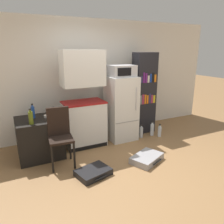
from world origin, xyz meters
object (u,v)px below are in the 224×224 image
object	(u,v)px
bookshelf	(144,94)
suitcase_small_flat	(93,172)
kitchen_hutch	(83,103)
chair	(60,132)
refrigerator	(121,108)
bowl	(48,116)
side_table	(40,138)
water_bottle_middle	(152,129)
water_bottle_back	(141,132)
water_bottle_front	(160,131)
bottle_olive_oil	(31,118)
suitcase_large_flat	(147,158)
bottle_milk_white	(53,112)
bottle_blue_soda	(33,112)
microwave	(122,71)

from	to	relation	value
bookshelf	suitcase_small_flat	world-z (taller)	bookshelf
kitchen_hutch	chair	bearing A→B (deg)	-138.55
refrigerator	bowl	world-z (taller)	refrigerator
side_table	bookshelf	bearing A→B (deg)	4.95
refrigerator	bowl	distance (m)	1.61
bookshelf	suitcase_small_flat	distance (m)	2.43
kitchen_hutch	refrigerator	size ratio (longest dim) A/B	1.39
water_bottle_middle	water_bottle_back	size ratio (longest dim) A/B	1.12
refrigerator	water_bottle_front	xyz separation A→B (m)	(0.86, -0.33, -0.58)
bowl	suitcase_small_flat	bearing A→B (deg)	-67.81
bookshelf	water_bottle_middle	distance (m)	0.87
refrigerator	bottle_olive_oil	size ratio (longest dim) A/B	5.06
suitcase_small_flat	bottle_olive_oil	bearing A→B (deg)	119.22
kitchen_hutch	bowl	distance (m)	0.76
suitcase_large_flat	suitcase_small_flat	distance (m)	1.05
side_table	bowl	xyz separation A→B (m)	(0.19, 0.04, 0.39)
bowl	bottle_olive_oil	bearing A→B (deg)	-138.89
water_bottle_front	water_bottle_middle	distance (m)	0.18
refrigerator	suitcase_small_flat	world-z (taller)	refrigerator
bowl	side_table	bearing A→B (deg)	-168.89
refrigerator	bottle_olive_oil	bearing A→B (deg)	-170.44
water_bottle_back	water_bottle_front	bearing A→B (deg)	-19.49
water_bottle_front	water_bottle_middle	bearing A→B (deg)	130.29
chair	suitcase_small_flat	size ratio (longest dim) A/B	1.69
bookshelf	chair	size ratio (longest dim) A/B	1.87
bookshelf	bottle_milk_white	distance (m)	2.18
kitchen_hutch	bottle_blue_soda	distance (m)	1.00
bottle_milk_white	bottle_olive_oil	distance (m)	0.58
water_bottle_middle	water_bottle_front	bearing A→B (deg)	-49.71
water_bottle_front	chair	bearing A→B (deg)	-174.84
water_bottle_front	water_bottle_back	world-z (taller)	water_bottle_back
bowl	bookshelf	bearing A→B (deg)	4.44
bottle_blue_soda	water_bottle_middle	distance (m)	2.70
chair	suitcase_large_flat	distance (m)	1.64
bottle_milk_white	bowl	xyz separation A→B (m)	(-0.13, -0.08, -0.05)
bookshelf	bottle_olive_oil	size ratio (longest dim) A/B	6.84
kitchen_hutch	bottle_milk_white	world-z (taller)	kitchen_hutch
bookshelf	bottle_olive_oil	world-z (taller)	bookshelf
bookshelf	bowl	xyz separation A→B (m)	(-2.30, -0.18, -0.19)
water_bottle_front	water_bottle_middle	xyz separation A→B (m)	(-0.12, 0.14, 0.02)
microwave	bottle_milk_white	world-z (taller)	microwave
bottle_olive_oil	chair	world-z (taller)	same
kitchen_hutch	refrigerator	bearing A→B (deg)	-2.03
chair	water_bottle_middle	bearing A→B (deg)	13.65
refrigerator	chair	size ratio (longest dim) A/B	1.38
bottle_blue_soda	bowl	xyz separation A→B (m)	(0.25, -0.06, -0.10)
suitcase_large_flat	suitcase_small_flat	size ratio (longest dim) A/B	1.16
bookshelf	kitchen_hutch	bearing A→B (deg)	-176.06
side_table	chair	bearing A→B (deg)	-58.62
chair	water_bottle_front	world-z (taller)	chair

